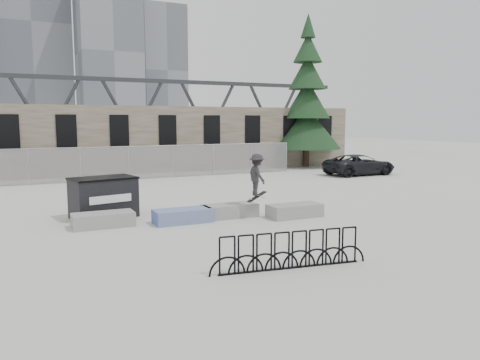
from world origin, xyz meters
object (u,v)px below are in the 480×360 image
object	(u,v)px
skateboarder	(257,175)
dumpster	(104,197)
bike_rack	(291,251)
planter_center_right	(230,210)
planter_far_left	(103,219)
spruce_tree	(307,107)
suv	(360,165)
planter_center_left	(183,215)
planter_offset	(295,210)

from	to	relation	value
skateboarder	dumpster	bearing A→B (deg)	64.08
bike_rack	skateboarder	world-z (taller)	skateboarder
bike_rack	skateboarder	bearing A→B (deg)	70.38
planter_center_right	skateboarder	world-z (taller)	skateboarder
planter_far_left	bike_rack	size ratio (longest dim) A/B	0.50
planter_center_right	spruce_tree	xyz separation A→B (m)	(13.20, 14.93, 4.28)
planter_far_left	bike_rack	bearing A→B (deg)	-63.11
bike_rack	suv	distance (m)	20.68
suv	planter_far_left	bearing A→B (deg)	114.98
spruce_tree	bike_rack	bearing A→B (deg)	-124.27
planter_center_left	suv	distance (m)	17.51
planter_center_left	bike_rack	world-z (taller)	bike_rack
planter_center_left	planter_offset	world-z (taller)	same
dumpster	bike_rack	xyz separation A→B (m)	(3.02, -8.09, -0.31)
planter_offset	suv	world-z (taller)	suv
planter_center_right	dumpster	distance (m)	4.64
planter_center_right	spruce_tree	bearing A→B (deg)	48.53
planter_center_right	bike_rack	world-z (taller)	bike_rack
bike_rack	skateboarder	distance (m)	5.98
planter_far_left	suv	world-z (taller)	suv
planter_center_left	skateboarder	xyz separation A→B (m)	(2.66, -0.46, 1.33)
planter_center_left	planter_center_right	world-z (taller)	same
planter_center_left	dumpster	size ratio (longest dim) A/B	0.80
suv	planter_offset	bearing A→B (deg)	131.06
planter_center_right	suv	distance (m)	15.82
skateboarder	planter_far_left	bearing A→B (deg)	80.67
planter_center_right	planter_offset	world-z (taller)	same
planter_far_left	planter_offset	bearing A→B (deg)	-11.79
spruce_tree	planter_center_right	bearing A→B (deg)	-131.47
planter_offset	suv	size ratio (longest dim) A/B	0.41
planter_far_left	dumpster	world-z (taller)	dumpster
suv	spruce_tree	bearing A→B (deg)	0.04
skateboarder	planter_center_right	bearing A→B (deg)	52.20
planter_center_right	dumpster	world-z (taller)	dumpster
planter_far_left	bike_rack	xyz separation A→B (m)	(3.30, -6.51, 0.18)
dumpster	bike_rack	distance (m)	8.64
dumpster	suv	distance (m)	18.68
planter_center_right	skateboarder	xyz separation A→B (m)	(0.79, -0.64, 1.33)
planter_far_left	planter_center_right	size ratio (longest dim) A/B	1.00
planter_center_left	spruce_tree	bearing A→B (deg)	45.10
dumpster	spruce_tree	size ratio (longest dim) A/B	0.22
dumpster	bike_rack	size ratio (longest dim) A/B	0.62
planter_far_left	spruce_tree	xyz separation A→B (m)	(17.68, 14.59, 4.28)
planter_center_left	spruce_tree	xyz separation A→B (m)	(15.07, 15.12, 4.28)
planter_offset	skateboarder	world-z (taller)	skateboarder
planter_far_left	skateboarder	bearing A→B (deg)	-10.60
skateboarder	suv	bearing A→B (deg)	-51.91
planter_offset	dumpster	bearing A→B (deg)	155.01
dumpster	spruce_tree	distance (m)	22.05
planter_center_right	dumpster	bearing A→B (deg)	155.42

